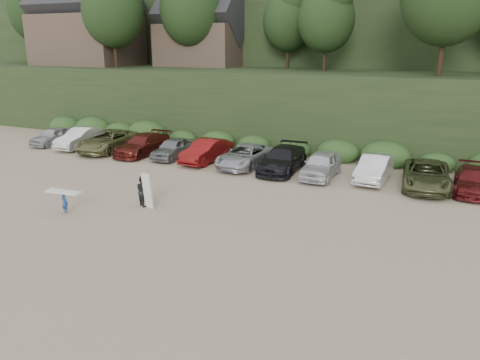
% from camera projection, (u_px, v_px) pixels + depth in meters
% --- Properties ---
extents(ground, '(120.00, 120.00, 0.00)m').
position_uv_depth(ground, '(184.00, 217.00, 23.15)').
color(ground, tan).
rests_on(ground, ground).
extents(hillside_backdrop, '(90.00, 41.50, 28.00)m').
position_uv_depth(hillside_backdrop, '(348.00, 15.00, 51.45)').
color(hillside_backdrop, black).
rests_on(hillside_backdrop, ground).
extents(parked_cars, '(39.60, 6.06, 1.64)m').
position_uv_depth(parked_cars, '(258.00, 157.00, 31.91)').
color(parked_cars, '#B2B2B7').
rests_on(parked_cars, ground).
extents(child_surfer, '(1.94, 0.69, 1.14)m').
position_uv_depth(child_surfer, '(64.00, 198.00, 23.50)').
color(child_surfer, navy).
rests_on(child_surfer, ground).
extents(adult_surfer, '(1.26, 0.92, 1.91)m').
position_uv_depth(adult_surfer, '(143.00, 191.00, 24.49)').
color(adult_surfer, black).
rests_on(adult_surfer, ground).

